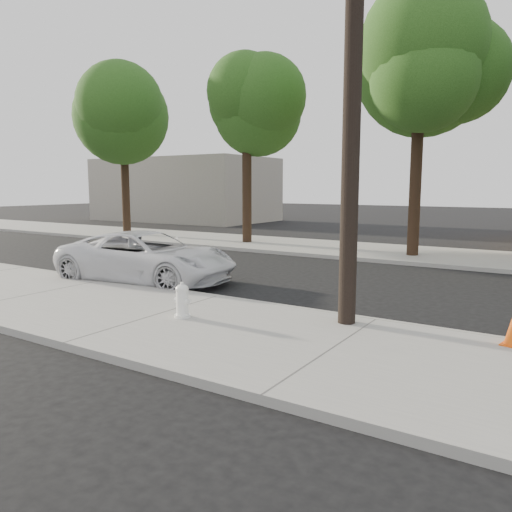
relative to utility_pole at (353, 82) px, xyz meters
name	(u,v)px	position (x,y,z in m)	size (l,w,h in m)	color
ground	(263,287)	(-3.60, 2.70, -4.70)	(120.00, 120.00, 0.00)	black
near_sidewalk	(155,318)	(-3.60, -1.60, -4.62)	(90.00, 4.40, 0.15)	gray
far_sidewalk	(369,251)	(-3.60, 11.20, -4.62)	(90.00, 5.00, 0.15)	gray
curb_near	(218,298)	(-3.60, 0.60, -4.62)	(90.00, 0.12, 0.16)	#9E9B93
building_far	(185,190)	(-23.60, 22.70, -2.20)	(14.00, 8.00, 5.00)	gray
utility_pole	(353,82)	(0.00, 0.00, 0.00)	(1.40, 0.34, 9.00)	black
tree_a	(123,117)	(-17.40, 10.55, 1.83)	(4.65, 4.50, 9.00)	black
tree_b	(248,113)	(-9.41, 10.76, 1.45)	(4.34, 4.20, 8.45)	black
tree_c	(425,73)	(-1.38, 10.34, 2.21)	(4.96, 4.80, 9.55)	black
police_cruiser	(147,257)	(-6.86, 1.48, -3.95)	(2.48, 5.38, 1.50)	white
fire_hydrant	(182,301)	(-2.98, -1.43, -4.22)	(0.35, 0.33, 0.69)	white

